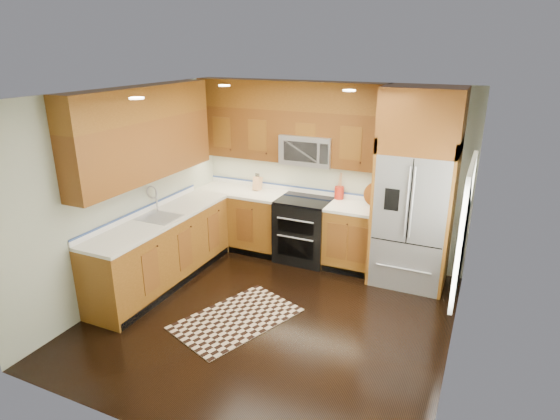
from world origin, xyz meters
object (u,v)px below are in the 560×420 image
at_px(rug, 237,319).
at_px(knife_block, 257,183).
at_px(utensil_crock, 339,190).
at_px(range, 304,230).
at_px(refrigerator, 415,190).

height_order(rug, knife_block, knife_block).
height_order(knife_block, utensil_crock, utensil_crock).
height_order(range, rug, range).
xyz_separation_m(rug, knife_block, (-0.74, 2.03, 1.04)).
xyz_separation_m(refrigerator, rug, (-1.65, -1.83, -1.30)).
relative_size(range, rug, 0.66).
bearing_deg(knife_block, utensil_crock, 4.58).
distance_m(range, utensil_crock, 0.79).
relative_size(rug, knife_block, 5.42).
bearing_deg(refrigerator, range, 178.60).
relative_size(range, refrigerator, 0.36).
distance_m(rug, knife_block, 2.40).
distance_m(range, knife_block, 1.04).
xyz_separation_m(refrigerator, knife_block, (-2.39, 0.20, -0.26)).
distance_m(range, rug, 1.93).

